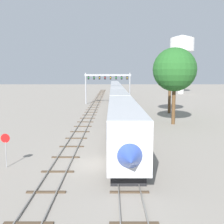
# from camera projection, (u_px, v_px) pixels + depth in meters

# --- Properties ---
(ground_plane) EXTENTS (400.00, 400.00, 0.00)m
(ground_plane) POSITION_uv_depth(u_px,v_px,m) (101.00, 164.00, 24.80)
(ground_plane) COLOR gray
(track_main) EXTENTS (2.60, 200.00, 0.16)m
(track_main) POSITION_uv_depth(u_px,v_px,m) (115.00, 101.00, 84.28)
(track_main) COLOR slate
(track_main) RESTS_ON ground
(track_near) EXTENTS (2.60, 160.00, 0.16)m
(track_near) POSITION_uv_depth(u_px,v_px,m) (92.00, 109.00, 64.43)
(track_near) COLOR slate
(track_near) RESTS_ON ground
(passenger_train) EXTENTS (3.04, 112.55, 4.80)m
(passenger_train) POSITION_uv_depth(u_px,v_px,m) (115.00, 94.00, 74.09)
(passenger_train) COLOR silver
(passenger_train) RESTS_ON ground
(signal_gantry) EXTENTS (12.10, 0.49, 8.13)m
(signal_gantry) POSITION_uv_depth(u_px,v_px,m) (107.00, 81.00, 74.53)
(signal_gantry) COLOR #999BA0
(signal_gantry) RESTS_ON ground
(water_tower) EXTENTS (9.61, 9.61, 23.16)m
(water_tower) POSITION_uv_depth(u_px,v_px,m) (181.00, 48.00, 113.15)
(water_tower) COLOR beige
(water_tower) RESTS_ON ground
(stop_sign) EXTENTS (0.76, 0.08, 2.88)m
(stop_sign) POSITION_uv_depth(u_px,v_px,m) (4.00, 146.00, 23.73)
(stop_sign) COLOR gray
(stop_sign) RESTS_ON ground
(trackside_tree_left) EXTENTS (6.71, 6.71, 11.83)m
(trackside_tree_left) POSITION_uv_depth(u_px,v_px,m) (173.00, 70.00, 43.82)
(trackside_tree_left) COLOR brown
(trackside_tree_left) RESTS_ON ground
(trackside_tree_mid) EXTENTS (6.16, 6.16, 11.82)m
(trackside_tree_mid) POSITION_uv_depth(u_px,v_px,m) (169.00, 69.00, 56.39)
(trackside_tree_mid) COLOR brown
(trackside_tree_mid) RESTS_ON ground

